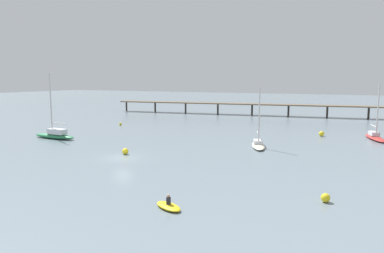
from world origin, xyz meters
The scene contains 10 objects.
ground_plane centered at (0.00, 0.00, 0.00)m, with size 400.00×400.00×0.00m, color slate.
pier centered at (12.85, 60.07, 3.59)m, with size 78.83×14.13×6.41m.
sailboat_cream centered at (13.62, 14.47, 0.53)m, with size 3.90×6.96×8.64m.
sailboat_green centered at (-19.04, 7.10, 0.73)m, with size 8.70×2.29×10.79m.
sailboat_red centered at (29.19, 29.17, 0.59)m, with size 3.92×8.06×9.24m.
dinghy_yellow centered at (13.91, -12.69, 0.21)m, with size 2.95×2.27×1.14m.
mooring_buoy_mid centered at (-0.89, 1.92, 0.41)m, with size 0.83×0.83×0.83m, color yellow.
mooring_buoy_near centered at (24.70, -5.95, 0.37)m, with size 0.74×0.74×0.74m, color yellow.
mooring_buoy_inner centered at (20.95, 28.78, 0.44)m, with size 0.89×0.89×0.89m, color yellow.
mooring_buoy_outer centered at (-19.35, 25.34, 0.29)m, with size 0.58×0.58×0.58m, color yellow.
Camera 1 is at (26.87, -35.47, 9.96)m, focal length 33.04 mm.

